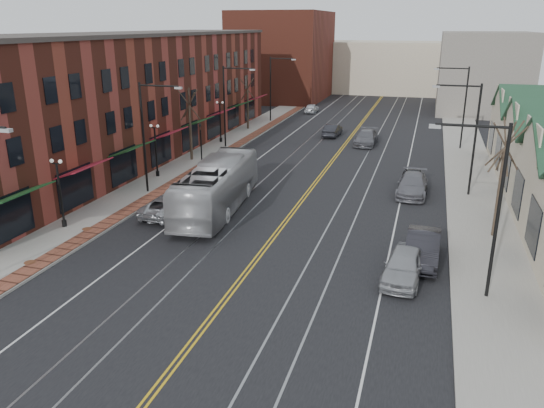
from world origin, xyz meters
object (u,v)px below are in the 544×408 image
Objects in this scene: parked_car_b at (423,248)px; parked_car_d at (414,180)px; parked_suv at (170,205)px; parked_car_c at (412,185)px; parked_car_a at (404,265)px; transit_bus at (217,186)px.

parked_car_d is (-0.97, 13.39, -0.08)m from parked_car_b.
parked_car_b is at bearing 174.40° from parked_suv.
parked_car_d is at bearing -140.98° from parked_suv.
parked_car_b is 0.94× the size of parked_car_c.
parked_car_b is (0.83, 2.45, 0.03)m from parked_car_a.
parked_car_a is 0.87× the size of parked_car_c.
parked_car_b is at bearing 155.90° from transit_bus.
parked_car_c is at bearing 96.22° from parked_car_a.
parked_car_c is at bearing 96.56° from parked_car_b.
parked_car_b is at bearing -83.70° from parked_car_c.
parked_suv is 1.16× the size of parked_car_d.
parked_suv is at bearing 166.79° from parked_car_a.
transit_bus is 2.31× the size of parked_car_c.
parked_car_b is at bearing 76.70° from parked_car_a.
transit_bus is at bearing -148.34° from parked_car_c.
parked_car_c is (-0.20, 14.37, -0.01)m from parked_car_a.
transit_bus is 15.36m from parked_car_d.
transit_bus is at bearing -151.14° from parked_car_d.
parked_car_b is 11.96m from parked_car_c.
transit_bus is 2.66× the size of parked_car_a.
transit_bus is 2.81× the size of parked_car_d.
transit_bus is 14.32m from parked_car_b.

